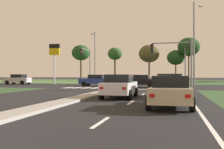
{
  "coord_description": "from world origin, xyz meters",
  "views": [
    {
      "loc": [
        5.78,
        -3.2,
        1.56
      ],
      "look_at": [
        -2.26,
        30.05,
        1.57
      ],
      "focal_mm": 40.48,
      "sensor_mm": 36.0,
      "label": 1
    }
  ],
  "objects_px": {
    "car_blue_second": "(96,80)",
    "street_lamp_third": "(95,55)",
    "treeline_second": "(115,54)",
    "treeline_third": "(149,54)",
    "car_silver_sixth": "(18,79)",
    "car_black_third": "(140,81)",
    "car_grey_seventh": "(170,85)",
    "traffic_signal_far_right": "(186,58)",
    "treeline_near": "(81,53)",
    "street_lamp_second": "(195,41)",
    "fuel_price_totem": "(54,55)",
    "treeline_fourth": "(176,58)",
    "car_white_fourth": "(120,86)",
    "traffic_signal_far_left": "(87,60)",
    "traffic_signal_near_right": "(175,56)",
    "treeline_fifth": "(189,47)",
    "car_beige_fifth": "(170,91)"
  },
  "relations": [
    {
      "from": "street_lamp_second",
      "to": "fuel_price_totem",
      "type": "height_order",
      "value": "street_lamp_second"
    },
    {
      "from": "car_grey_seventh",
      "to": "fuel_price_totem",
      "type": "height_order",
      "value": "fuel_price_totem"
    },
    {
      "from": "car_white_fourth",
      "to": "traffic_signal_far_right",
      "type": "bearing_deg",
      "value": 76.25
    },
    {
      "from": "car_grey_seventh",
      "to": "traffic_signal_near_right",
      "type": "distance_m",
      "value": 9.37
    },
    {
      "from": "car_blue_second",
      "to": "treeline_fourth",
      "type": "relative_size",
      "value": 0.55
    },
    {
      "from": "car_blue_second",
      "to": "street_lamp_third",
      "type": "distance_m",
      "value": 13.17
    },
    {
      "from": "car_silver_sixth",
      "to": "treeline_fourth",
      "type": "bearing_deg",
      "value": -38.65
    },
    {
      "from": "car_blue_second",
      "to": "traffic_signal_near_right",
      "type": "height_order",
      "value": "traffic_signal_near_right"
    },
    {
      "from": "car_silver_sixth",
      "to": "traffic_signal_near_right",
      "type": "distance_m",
      "value": 25.79
    },
    {
      "from": "fuel_price_totem",
      "to": "car_silver_sixth",
      "type": "bearing_deg",
      "value": -154.1
    },
    {
      "from": "street_lamp_third",
      "to": "fuel_price_totem",
      "type": "xyz_separation_m",
      "value": [
        -4.75,
        -6.79,
        -0.45
      ]
    },
    {
      "from": "car_silver_sixth",
      "to": "treeline_near",
      "type": "bearing_deg",
      "value": 1.42
    },
    {
      "from": "car_silver_sixth",
      "to": "treeline_second",
      "type": "bearing_deg",
      "value": -14.27
    },
    {
      "from": "street_lamp_second",
      "to": "treeline_second",
      "type": "xyz_separation_m",
      "value": [
        -18.09,
        36.7,
        1.65
      ]
    },
    {
      "from": "car_blue_second",
      "to": "car_silver_sixth",
      "type": "distance_m",
      "value": 13.91
    },
    {
      "from": "car_grey_seventh",
      "to": "street_lamp_second",
      "type": "distance_m",
      "value": 14.7
    },
    {
      "from": "car_white_fourth",
      "to": "car_beige_fifth",
      "type": "distance_m",
      "value": 5.31
    },
    {
      "from": "car_grey_seventh",
      "to": "traffic_signal_far_right",
      "type": "height_order",
      "value": "traffic_signal_far_right"
    },
    {
      "from": "car_white_fourth",
      "to": "traffic_signal_far_left",
      "type": "bearing_deg",
      "value": 114.5
    },
    {
      "from": "car_black_third",
      "to": "traffic_signal_far_left",
      "type": "distance_m",
      "value": 12.06
    },
    {
      "from": "car_white_fourth",
      "to": "traffic_signal_near_right",
      "type": "xyz_separation_m",
      "value": [
        3.68,
        10.1,
        2.7
      ]
    },
    {
      "from": "traffic_signal_far_left",
      "to": "car_blue_second",
      "type": "bearing_deg",
      "value": -59.91
    },
    {
      "from": "street_lamp_second",
      "to": "treeline_fifth",
      "type": "bearing_deg",
      "value": 87.79
    },
    {
      "from": "car_silver_sixth",
      "to": "treeline_fourth",
      "type": "distance_m",
      "value": 39.7
    },
    {
      "from": "car_blue_second",
      "to": "treeline_near",
      "type": "distance_m",
      "value": 36.26
    },
    {
      "from": "car_blue_second",
      "to": "traffic_signal_near_right",
      "type": "relative_size",
      "value": 0.85
    },
    {
      "from": "treeline_fourth",
      "to": "treeline_fifth",
      "type": "distance_m",
      "value": 4.23
    },
    {
      "from": "car_silver_sixth",
      "to": "treeline_third",
      "type": "height_order",
      "value": "treeline_third"
    },
    {
      "from": "traffic_signal_far_right",
      "to": "treeline_near",
      "type": "relative_size",
      "value": 0.58
    },
    {
      "from": "treeline_third",
      "to": "street_lamp_second",
      "type": "bearing_deg",
      "value": -75.84
    },
    {
      "from": "car_blue_second",
      "to": "fuel_price_totem",
      "type": "distance_m",
      "value": 10.73
    },
    {
      "from": "car_silver_sixth",
      "to": "street_lamp_second",
      "type": "bearing_deg",
      "value": -98.78
    },
    {
      "from": "car_silver_sixth",
      "to": "treeline_near",
      "type": "height_order",
      "value": "treeline_near"
    },
    {
      "from": "car_blue_second",
      "to": "car_grey_seventh",
      "type": "distance_m",
      "value": 18.19
    },
    {
      "from": "traffic_signal_near_right",
      "to": "treeline_fifth",
      "type": "xyz_separation_m",
      "value": [
        3.57,
        38.0,
        4.86
      ]
    },
    {
      "from": "street_lamp_second",
      "to": "treeline_near",
      "type": "bearing_deg",
      "value": 128.49
    },
    {
      "from": "car_beige_fifth",
      "to": "traffic_signal_far_left",
      "type": "relative_size",
      "value": 0.77
    },
    {
      "from": "street_lamp_third",
      "to": "treeline_near",
      "type": "distance_m",
      "value": 23.44
    },
    {
      "from": "car_black_third",
      "to": "car_grey_seventh",
      "type": "height_order",
      "value": "car_grey_seventh"
    },
    {
      "from": "car_blue_second",
      "to": "treeline_near",
      "type": "height_order",
      "value": "treeline_near"
    },
    {
      "from": "traffic_signal_near_right",
      "to": "street_lamp_second",
      "type": "relative_size",
      "value": 0.5
    },
    {
      "from": "car_white_fourth",
      "to": "traffic_signal_near_right",
      "type": "distance_m",
      "value": 11.08
    },
    {
      "from": "traffic_signal_near_right",
      "to": "treeline_near",
      "type": "bearing_deg",
      "value": 122.65
    },
    {
      "from": "car_blue_second",
      "to": "treeline_near",
      "type": "bearing_deg",
      "value": 23.88
    },
    {
      "from": "car_blue_second",
      "to": "traffic_signal_near_right",
      "type": "xyz_separation_m",
      "value": [
        10.43,
        -6.22,
        2.71
      ]
    },
    {
      "from": "treeline_second",
      "to": "treeline_third",
      "type": "relative_size",
      "value": 0.99
    },
    {
      "from": "car_blue_second",
      "to": "fuel_price_totem",
      "type": "xyz_separation_m",
      "value": [
        -8.61,
        4.99,
        4.02
      ]
    },
    {
      "from": "car_silver_sixth",
      "to": "treeline_fourth",
      "type": "height_order",
      "value": "treeline_fourth"
    },
    {
      "from": "car_black_third",
      "to": "street_lamp_second",
      "type": "relative_size",
      "value": 0.44
    },
    {
      "from": "car_white_fourth",
      "to": "street_lamp_second",
      "type": "relative_size",
      "value": 0.41
    }
  ]
}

